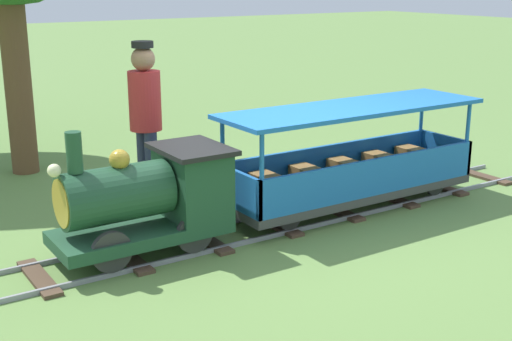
{
  "coord_description": "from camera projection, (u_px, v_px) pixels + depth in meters",
  "views": [
    {
      "loc": [
        -4.82,
        3.42,
        2.17
      ],
      "look_at": [
        0.0,
        0.28,
        0.55
      ],
      "focal_mm": 48.11,
      "sensor_mm": 36.0,
      "label": 1
    }
  ],
  "objects": [
    {
      "name": "conductor_person",
      "position": [
        145.0,
        113.0,
        6.37
      ],
      "size": [
        0.3,
        0.3,
        1.62
      ],
      "color": "#282D47",
      "rests_on": "ground_plane"
    },
    {
      "name": "ground_plane",
      "position": [
        281.0,
        224.0,
        6.27
      ],
      "size": [
        60.0,
        60.0,
        0.0
      ],
      "primitive_type": "plane",
      "color": "#608442"
    },
    {
      "name": "track",
      "position": [
        274.0,
        224.0,
        6.23
      ],
      "size": [
        0.73,
        6.4,
        0.04
      ],
      "color": "gray",
      "rests_on": "ground_plane"
    },
    {
      "name": "passenger_car",
      "position": [
        352.0,
        167.0,
        6.59
      ],
      "size": [
        0.79,
        2.7,
        0.97
      ],
      "color": "#3F3F3F",
      "rests_on": "ground_plane"
    },
    {
      "name": "locomotive",
      "position": [
        150.0,
        197.0,
        5.47
      ],
      "size": [
        0.69,
        1.44,
        1.05
      ],
      "color": "#1E472D",
      "rests_on": "ground_plane"
    }
  ]
}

